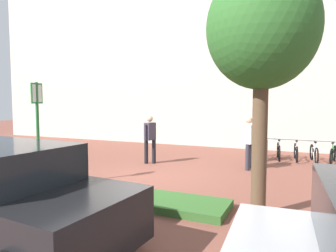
{
  "coord_description": "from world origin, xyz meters",
  "views": [
    {
      "loc": [
        4.09,
        -7.69,
        2.17
      ],
      "look_at": [
        -0.26,
        2.05,
        1.36
      ],
      "focal_mm": 32.33,
      "sensor_mm": 36.0,
      "label": 1
    }
  ],
  "objects_px": {
    "parking_sign_post": "(37,120)",
    "person_casual_tan": "(249,140)",
    "bike_rack_cluster": "(305,152)",
    "bollard_steel": "(265,153)",
    "person_shirt_blue": "(254,136)",
    "car_black_suv": "(0,195)",
    "bike_at_sign": "(40,173)",
    "person_suited_dark": "(150,136)",
    "tree_sidewalk": "(262,31)"
  },
  "relations": [
    {
      "from": "bike_at_sign",
      "to": "person_casual_tan",
      "type": "distance_m",
      "value": 6.34
    },
    {
      "from": "bike_rack_cluster",
      "to": "car_black_suv",
      "type": "distance_m",
      "value": 10.14
    },
    {
      "from": "parking_sign_post",
      "to": "car_black_suv",
      "type": "xyz_separation_m",
      "value": [
        1.98,
        -2.57,
        -0.99
      ]
    },
    {
      "from": "bike_rack_cluster",
      "to": "person_casual_tan",
      "type": "relative_size",
      "value": 2.18
    },
    {
      "from": "bike_at_sign",
      "to": "bollard_steel",
      "type": "relative_size",
      "value": 1.86
    },
    {
      "from": "tree_sidewalk",
      "to": "bollard_steel",
      "type": "bearing_deg",
      "value": 94.84
    },
    {
      "from": "bike_at_sign",
      "to": "bike_rack_cluster",
      "type": "xyz_separation_m",
      "value": [
        6.34,
        6.54,
        -0.0
      ]
    },
    {
      "from": "parking_sign_post",
      "to": "person_shirt_blue",
      "type": "bearing_deg",
      "value": 50.99
    },
    {
      "from": "bike_rack_cluster",
      "to": "bollard_steel",
      "type": "relative_size",
      "value": 4.18
    },
    {
      "from": "bike_at_sign",
      "to": "parking_sign_post",
      "type": "bearing_deg",
      "value": -52.03
    },
    {
      "from": "person_casual_tan",
      "to": "car_black_suv",
      "type": "distance_m",
      "value": 7.38
    },
    {
      "from": "parking_sign_post",
      "to": "person_casual_tan",
      "type": "bearing_deg",
      "value": 43.24
    },
    {
      "from": "parking_sign_post",
      "to": "bike_rack_cluster",
      "type": "distance_m",
      "value": 9.23
    },
    {
      "from": "parking_sign_post",
      "to": "person_suited_dark",
      "type": "xyz_separation_m",
      "value": [
        1.2,
        3.9,
        -0.77
      ]
    },
    {
      "from": "bollard_steel",
      "to": "person_suited_dark",
      "type": "xyz_separation_m",
      "value": [
        -3.83,
        -1.24,
        0.53
      ]
    },
    {
      "from": "bike_rack_cluster",
      "to": "parking_sign_post",
      "type": "bearing_deg",
      "value": -133.63
    },
    {
      "from": "person_suited_dark",
      "to": "car_black_suv",
      "type": "relative_size",
      "value": 0.39
    },
    {
      "from": "bike_rack_cluster",
      "to": "person_shirt_blue",
      "type": "bearing_deg",
      "value": -151.08
    },
    {
      "from": "parking_sign_post",
      "to": "person_casual_tan",
      "type": "height_order",
      "value": "parking_sign_post"
    },
    {
      "from": "parking_sign_post",
      "to": "person_suited_dark",
      "type": "relative_size",
      "value": 1.57
    },
    {
      "from": "parking_sign_post",
      "to": "person_casual_tan",
      "type": "xyz_separation_m",
      "value": [
        4.6,
        4.33,
        -0.77
      ]
    },
    {
      "from": "car_black_suv",
      "to": "tree_sidewalk",
      "type": "bearing_deg",
      "value": 38.22
    },
    {
      "from": "tree_sidewalk",
      "to": "person_shirt_blue",
      "type": "height_order",
      "value": "tree_sidewalk"
    },
    {
      "from": "person_casual_tan",
      "to": "car_black_suv",
      "type": "height_order",
      "value": "person_casual_tan"
    },
    {
      "from": "parking_sign_post",
      "to": "bike_at_sign",
      "type": "distance_m",
      "value": 1.4
    },
    {
      "from": "person_shirt_blue",
      "to": "car_black_suv",
      "type": "relative_size",
      "value": 0.39
    },
    {
      "from": "person_suited_dark",
      "to": "bollard_steel",
      "type": "bearing_deg",
      "value": 17.9
    },
    {
      "from": "bollard_steel",
      "to": "person_shirt_blue",
      "type": "relative_size",
      "value": 0.52
    },
    {
      "from": "parking_sign_post",
      "to": "car_black_suv",
      "type": "bearing_deg",
      "value": -52.35
    },
    {
      "from": "bike_rack_cluster",
      "to": "person_suited_dark",
      "type": "xyz_separation_m",
      "value": [
        -5.09,
        -2.7,
        0.64
      ]
    },
    {
      "from": "bike_rack_cluster",
      "to": "person_casual_tan",
      "type": "xyz_separation_m",
      "value": [
        -1.69,
        -2.27,
        0.64
      ]
    },
    {
      "from": "bike_at_sign",
      "to": "bike_rack_cluster",
      "type": "bearing_deg",
      "value": 45.9
    },
    {
      "from": "person_shirt_blue",
      "to": "car_black_suv",
      "type": "bearing_deg",
      "value": -107.51
    },
    {
      "from": "parking_sign_post",
      "to": "car_black_suv",
      "type": "relative_size",
      "value": 0.61
    },
    {
      "from": "parking_sign_post",
      "to": "bike_rack_cluster",
      "type": "relative_size",
      "value": 0.72
    },
    {
      "from": "parking_sign_post",
      "to": "person_suited_dark",
      "type": "bearing_deg",
      "value": 72.88
    },
    {
      "from": "bike_at_sign",
      "to": "bike_rack_cluster",
      "type": "relative_size",
      "value": 0.45
    },
    {
      "from": "person_suited_dark",
      "to": "car_black_suv",
      "type": "xyz_separation_m",
      "value": [
        0.78,
        -6.47,
        -0.23
      ]
    },
    {
      "from": "parking_sign_post",
      "to": "person_shirt_blue",
      "type": "distance_m",
      "value": 7.32
    },
    {
      "from": "person_suited_dark",
      "to": "person_casual_tan",
      "type": "xyz_separation_m",
      "value": [
        3.4,
        0.43,
        0.0
      ]
    },
    {
      "from": "bike_at_sign",
      "to": "bollard_steel",
      "type": "xyz_separation_m",
      "value": [
        5.08,
        5.08,
        0.1
      ]
    },
    {
      "from": "tree_sidewalk",
      "to": "person_casual_tan",
      "type": "bearing_deg",
      "value": 101.61
    },
    {
      "from": "bike_rack_cluster",
      "to": "person_suited_dark",
      "type": "height_order",
      "value": "person_suited_dark"
    },
    {
      "from": "car_black_suv",
      "to": "bike_at_sign",
      "type": "bearing_deg",
      "value": 127.66
    },
    {
      "from": "bike_rack_cluster",
      "to": "person_casual_tan",
      "type": "bearing_deg",
      "value": -126.65
    },
    {
      "from": "person_suited_dark",
      "to": "person_casual_tan",
      "type": "bearing_deg",
      "value": 7.19
    },
    {
      "from": "tree_sidewalk",
      "to": "bike_at_sign",
      "type": "relative_size",
      "value": 2.77
    },
    {
      "from": "parking_sign_post",
      "to": "bollard_steel",
      "type": "relative_size",
      "value": 3.0
    },
    {
      "from": "parking_sign_post",
      "to": "tree_sidewalk",
      "type": "bearing_deg",
      "value": 1.7
    },
    {
      "from": "bike_rack_cluster",
      "to": "person_shirt_blue",
      "type": "distance_m",
      "value": 2.06
    }
  ]
}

